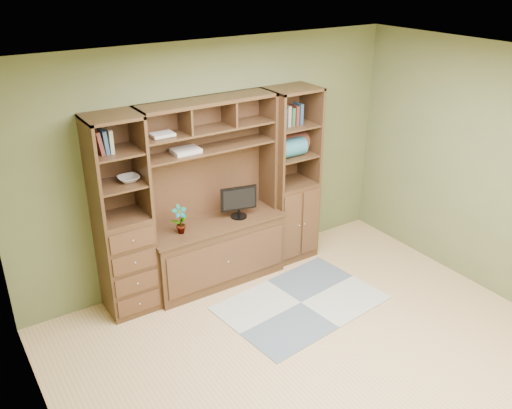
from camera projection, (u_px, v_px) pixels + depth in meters
room at (335, 235)px, 4.35m from camera, size 4.60×4.10×2.64m
center_hutch at (215, 197)px, 5.71m from camera, size 1.54×0.53×2.05m
left_tower at (122, 218)px, 5.24m from camera, size 0.50×0.45×2.05m
right_tower at (291, 176)px, 6.24m from camera, size 0.55×0.45×2.05m
rug at (301, 303)px, 5.71m from camera, size 1.76×1.28×0.01m
monitor at (239, 197)px, 5.84m from camera, size 0.43×0.26×0.49m
orchid at (180, 219)px, 5.53m from camera, size 0.17×0.11×0.32m
magazines at (186, 151)px, 5.42m from camera, size 0.28×0.20×0.04m
bowl at (129, 179)px, 5.13m from camera, size 0.20×0.20×0.05m
blanket_teal at (290, 148)px, 6.02m from camera, size 0.35×0.20×0.20m
blanket_red at (296, 142)px, 6.21m from camera, size 0.37×0.21×0.21m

